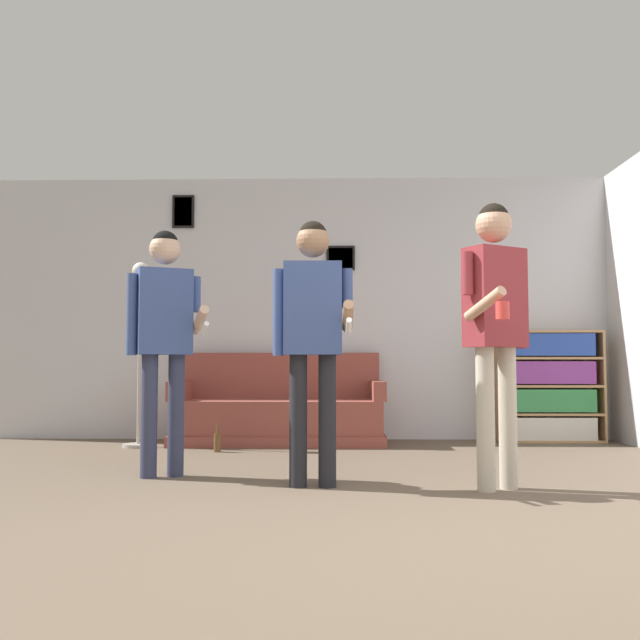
% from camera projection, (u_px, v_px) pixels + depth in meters
% --- Properties ---
extents(ground_plane, '(20.00, 20.00, 0.00)m').
position_uv_depth(ground_plane, '(381.00, 552.00, 2.84)').
color(ground_plane, brown).
extents(wall_back, '(7.60, 0.08, 2.70)m').
position_uv_depth(wall_back, '(353.00, 307.00, 7.36)').
color(wall_back, silver).
rests_on(wall_back, ground_plane).
extents(couch, '(2.02, 0.80, 0.88)m').
position_uv_depth(couch, '(279.00, 413.00, 6.89)').
color(couch, brown).
rests_on(couch, ground_plane).
extents(bookshelf, '(1.02, 0.30, 1.10)m').
position_uv_depth(bookshelf, '(549.00, 386.00, 7.05)').
color(bookshelf, '#A87F51').
rests_on(bookshelf, ground_plane).
extents(floor_lamp, '(0.28, 0.28, 1.72)m').
position_uv_depth(floor_lamp, '(140.00, 340.00, 6.62)').
color(floor_lamp, '#ADA89E').
rests_on(floor_lamp, ground_plane).
extents(person_player_foreground_left, '(0.58, 0.40, 1.67)m').
position_uv_depth(person_player_foreground_left, '(164.00, 324.00, 4.84)').
color(person_player_foreground_left, '#2D334C').
rests_on(person_player_foreground_left, ground_plane).
extents(person_player_foreground_center, '(0.50, 0.44, 1.66)m').
position_uv_depth(person_player_foreground_center, '(313.00, 322.00, 4.44)').
color(person_player_foreground_center, black).
rests_on(person_player_foreground_center, ground_plane).
extents(person_watcher_holding_cup, '(0.44, 0.57, 1.74)m').
position_uv_depth(person_watcher_holding_cup, '(495.00, 311.00, 4.34)').
color(person_watcher_holding_cup, '#B7AD99').
rests_on(person_watcher_holding_cup, ground_plane).
extents(bottle_on_floor, '(0.06, 0.06, 0.23)m').
position_uv_depth(bottle_on_floor, '(217.00, 442.00, 6.19)').
color(bottle_on_floor, brown).
rests_on(bottle_on_floor, ground_plane).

